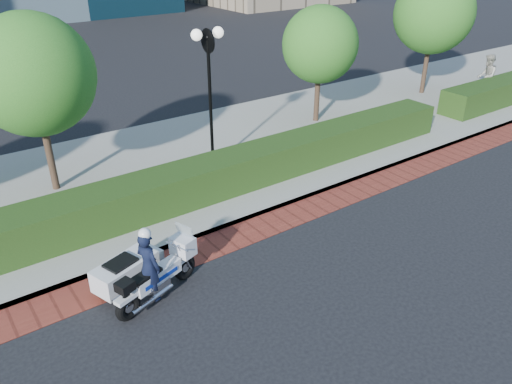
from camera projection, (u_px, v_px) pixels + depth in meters
ground at (293, 257)px, 11.62m from camera, size 120.00×120.00×0.00m
brick_strip at (256, 229)px, 12.70m from camera, size 60.00×1.00×0.01m
sidewalk at (173, 167)px, 15.90m from camera, size 60.00×8.00×0.15m
hedge_main at (212, 177)px, 13.91m from camera, size 18.00×1.20×1.00m
lamppost at (209, 78)px, 14.50m from camera, size 1.02×0.70×4.21m
tree_b at (33, 75)px, 12.89m from camera, size 3.20×3.20×4.89m
tree_c at (320, 45)px, 18.24m from camera, size 2.80×2.80×4.30m
tree_d at (434, 13)px, 21.34m from camera, size 3.40×3.40×5.16m
police_motorcycle at (142, 270)px, 10.17m from camera, size 2.22×1.61×1.77m
pedestrian at (486, 76)px, 21.80m from camera, size 1.16×1.07×1.90m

